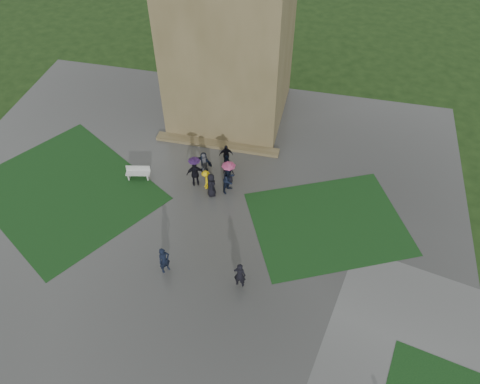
# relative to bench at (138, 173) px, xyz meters

# --- Properties ---
(ground) EXTENTS (120.00, 120.00, 0.00)m
(ground) POSITION_rel_bench_xyz_m (4.27, -6.23, -0.50)
(ground) COLOR black
(plaza) EXTENTS (34.00, 34.00, 0.02)m
(plaza) POSITION_rel_bench_xyz_m (4.27, -4.23, -0.49)
(plaza) COLOR #383836
(plaza) RESTS_ON ground
(lawn_inset_left) EXTENTS (14.10, 13.46, 0.01)m
(lawn_inset_left) POSITION_rel_bench_xyz_m (-4.23, -2.23, -0.47)
(lawn_inset_left) COLOR black
(lawn_inset_left) RESTS_ON plaza
(lawn_inset_right) EXTENTS (11.12, 10.15, 0.01)m
(lawn_inset_right) POSITION_rel_bench_xyz_m (12.77, -1.23, -0.47)
(lawn_inset_right) COLOR black
(lawn_inset_right) RESTS_ON plaza
(tower_plinth) EXTENTS (9.00, 0.80, 0.22)m
(tower_plinth) POSITION_rel_bench_xyz_m (4.27, 4.37, -0.37)
(tower_plinth) COLOR brown
(tower_plinth) RESTS_ON plaza
(bench) EXTENTS (1.66, 0.81, 0.93)m
(bench) POSITION_rel_bench_xyz_m (0.00, 0.00, 0.00)
(bench) COLOR beige
(bench) RESTS_ON plaza
(visitor_cluster) EXTENTS (3.35, 3.97, 2.40)m
(visitor_cluster) POSITION_rel_bench_xyz_m (4.98, 0.82, 0.50)
(visitor_cluster) COLOR black
(visitor_cluster) RESTS_ON plaza
(pedestrian_mid) EXTENTS (0.75, 0.80, 1.83)m
(pedestrian_mid) POSITION_rel_bench_xyz_m (4.20, -6.68, 0.44)
(pedestrian_mid) COLOR black
(pedestrian_mid) RESTS_ON plaza
(pedestrian_near) EXTENTS (0.69, 0.47, 1.82)m
(pedestrian_near) POSITION_rel_bench_xyz_m (8.45, -6.69, 0.43)
(pedestrian_near) COLOR black
(pedestrian_near) RESTS_ON plaza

